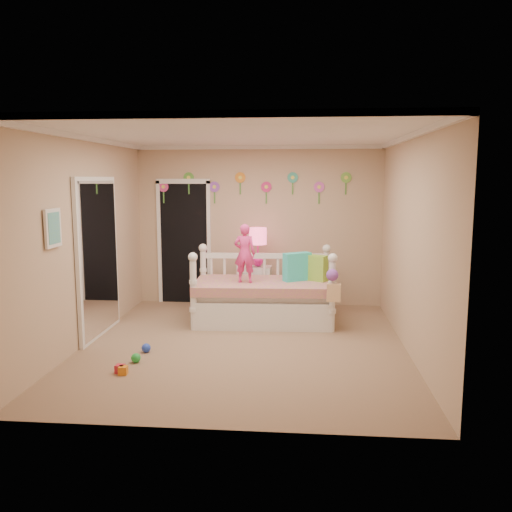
# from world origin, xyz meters

# --- Properties ---
(floor) EXTENTS (4.00, 4.50, 0.01)m
(floor) POSITION_xyz_m (0.00, 0.00, 0.00)
(floor) COLOR #7F684C
(floor) RESTS_ON ground
(ceiling) EXTENTS (4.00, 4.50, 0.01)m
(ceiling) POSITION_xyz_m (0.00, 0.00, 2.60)
(ceiling) COLOR white
(ceiling) RESTS_ON floor
(back_wall) EXTENTS (4.00, 0.01, 2.60)m
(back_wall) POSITION_xyz_m (0.00, 2.25, 1.30)
(back_wall) COLOR tan
(back_wall) RESTS_ON floor
(left_wall) EXTENTS (0.01, 4.50, 2.60)m
(left_wall) POSITION_xyz_m (-2.00, 0.00, 1.30)
(left_wall) COLOR tan
(left_wall) RESTS_ON floor
(right_wall) EXTENTS (0.01, 4.50, 2.60)m
(right_wall) POSITION_xyz_m (2.00, 0.00, 1.30)
(right_wall) COLOR tan
(right_wall) RESTS_ON floor
(crown_molding) EXTENTS (4.00, 4.50, 0.06)m
(crown_molding) POSITION_xyz_m (0.00, 0.00, 2.57)
(crown_molding) COLOR white
(crown_molding) RESTS_ON ceiling
(daybed) EXTENTS (2.05, 1.16, 1.09)m
(daybed) POSITION_xyz_m (0.16, 1.14, 0.54)
(daybed) COLOR white
(daybed) RESTS_ON floor
(pillow_turquoise) EXTENTS (0.42, 0.34, 0.41)m
(pillow_turquoise) POSITION_xyz_m (0.64, 1.21, 0.81)
(pillow_turquoise) COLOR #28CBBD
(pillow_turquoise) RESTS_ON daybed
(pillow_lime) EXTENTS (0.41, 0.34, 0.37)m
(pillow_lime) POSITION_xyz_m (0.89, 1.25, 0.79)
(pillow_lime) COLOR #87BD39
(pillow_lime) RESTS_ON daybed
(child) EXTENTS (0.32, 0.22, 0.84)m
(child) POSITION_xyz_m (-0.10, 1.01, 1.03)
(child) COLOR #F5378E
(child) RESTS_ON daybed
(nightstand) EXTENTS (0.43, 0.34, 0.70)m
(nightstand) POSITION_xyz_m (0.02, 1.86, 0.35)
(nightstand) COLOR white
(nightstand) RESTS_ON floor
(table_lamp) EXTENTS (0.28, 0.28, 0.61)m
(table_lamp) POSITION_xyz_m (0.02, 1.86, 1.10)
(table_lamp) COLOR #EC1F98
(table_lamp) RESTS_ON nightstand
(closet_doorway) EXTENTS (0.90, 0.04, 2.07)m
(closet_doorway) POSITION_xyz_m (-1.25, 2.23, 1.03)
(closet_doorway) COLOR black
(closet_doorway) RESTS_ON back_wall
(flower_decals) EXTENTS (3.40, 0.02, 0.50)m
(flower_decals) POSITION_xyz_m (-0.09, 2.24, 1.94)
(flower_decals) COLOR #B2668C
(flower_decals) RESTS_ON back_wall
(mirror_closet) EXTENTS (0.07, 1.30, 2.10)m
(mirror_closet) POSITION_xyz_m (-1.96, 0.30, 1.05)
(mirror_closet) COLOR white
(mirror_closet) RESTS_ON left_wall
(wall_picture) EXTENTS (0.05, 0.34, 0.42)m
(wall_picture) POSITION_xyz_m (-1.97, -0.90, 1.55)
(wall_picture) COLOR white
(wall_picture) RESTS_ON left_wall
(hanging_bag) EXTENTS (0.20, 0.16, 0.36)m
(hanging_bag) POSITION_xyz_m (1.12, 0.55, 0.66)
(hanging_bag) COLOR beige
(hanging_bag) RESTS_ON daybed
(toy_scatter) EXTENTS (1.17, 1.49, 0.11)m
(toy_scatter) POSITION_xyz_m (-1.29, -0.73, 0.06)
(toy_scatter) COLOR #996666
(toy_scatter) RESTS_ON floor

